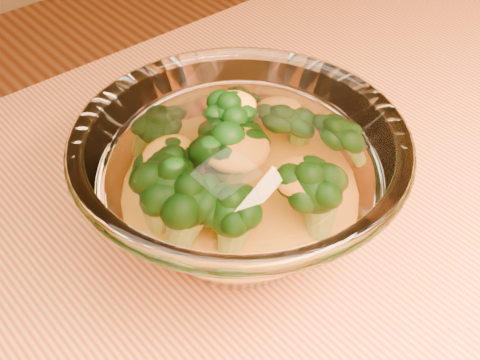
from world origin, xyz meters
TOP-DOWN VIEW (x-y plane):
  - glass_bowl at (0.11, 0.12)m, footprint 0.22×0.22m
  - cheese_sauce at (0.11, 0.12)m, footprint 0.11×0.11m
  - broccoli_heap at (0.11, 0.13)m, footprint 0.16×0.15m

SIDE VIEW (x-z plane):
  - cheese_sauce at x=0.11m, z-range 0.77..0.80m
  - glass_bowl at x=0.11m, z-range 0.75..0.85m
  - broccoli_heap at x=0.11m, z-range 0.78..0.85m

